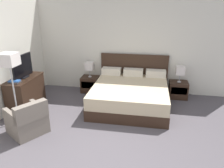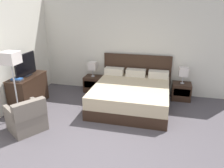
# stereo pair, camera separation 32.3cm
# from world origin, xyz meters

# --- Properties ---
(ground_plane) EXTENTS (10.11, 10.11, 0.00)m
(ground_plane) POSITION_xyz_m (0.00, 0.00, 0.00)
(ground_plane) COLOR #4C474C
(wall_back) EXTENTS (6.58, 0.06, 2.82)m
(wall_back) POSITION_xyz_m (0.00, 3.40, 1.41)
(wall_back) COLOR silver
(wall_back) RESTS_ON ground
(wall_left) EXTENTS (0.06, 5.17, 2.82)m
(wall_left) POSITION_xyz_m (-2.72, 1.38, 1.41)
(wall_left) COLOR silver
(wall_left) RESTS_ON ground
(bed) EXTENTS (2.02, 2.12, 1.19)m
(bed) POSITION_xyz_m (0.28, 2.32, 0.32)
(bed) COLOR #332116
(bed) RESTS_ON ground
(nightstand_left) EXTENTS (0.52, 0.45, 0.48)m
(nightstand_left) POSITION_xyz_m (-1.05, 3.08, 0.24)
(nightstand_left) COLOR #332116
(nightstand_left) RESTS_ON ground
(nightstand_right) EXTENTS (0.52, 0.45, 0.48)m
(nightstand_right) POSITION_xyz_m (1.61, 3.08, 0.24)
(nightstand_right) COLOR #332116
(nightstand_right) RESTS_ON ground
(table_lamp_left) EXTENTS (0.24, 0.24, 0.47)m
(table_lamp_left) POSITION_xyz_m (-1.05, 3.08, 0.82)
(table_lamp_left) COLOR #B7B7BC
(table_lamp_left) RESTS_ON nightstand_left
(table_lamp_right) EXTENTS (0.24, 0.24, 0.47)m
(table_lamp_right) POSITION_xyz_m (1.61, 3.08, 0.82)
(table_lamp_right) COLOR #B7B7BC
(table_lamp_right) RESTS_ON nightstand_right
(dresser) EXTENTS (0.53, 1.15, 0.83)m
(dresser) POSITION_xyz_m (-2.41, 1.69, 0.43)
(dresser) COLOR #332116
(dresser) RESTS_ON ground
(tv) EXTENTS (0.18, 0.82, 0.59)m
(tv) POSITION_xyz_m (-2.40, 1.71, 1.12)
(tv) COLOR black
(tv) RESTS_ON dresser
(book_red_cover) EXTENTS (0.25, 0.20, 0.04)m
(book_red_cover) POSITION_xyz_m (-2.39, 1.30, 0.85)
(book_red_cover) COLOR #383333
(book_red_cover) RESTS_ON dresser
(book_blue_cover) EXTENTS (0.27, 0.18, 0.03)m
(book_blue_cover) POSITION_xyz_m (-2.40, 1.30, 0.88)
(book_blue_cover) COLOR #234C8E
(book_blue_cover) RESTS_ON book_red_cover
(armchair_by_window) EXTENTS (0.95, 0.95, 0.76)m
(armchair_by_window) POSITION_xyz_m (-1.71, 0.56, 0.28)
(armchair_by_window) COLOR #70665B
(armchair_by_window) RESTS_ON ground
(floor_lamp) EXTENTS (0.34, 0.34, 1.64)m
(floor_lamp) POSITION_xyz_m (-2.20, 0.95, 1.39)
(floor_lamp) COLOR #B7B7BC
(floor_lamp) RESTS_ON ground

